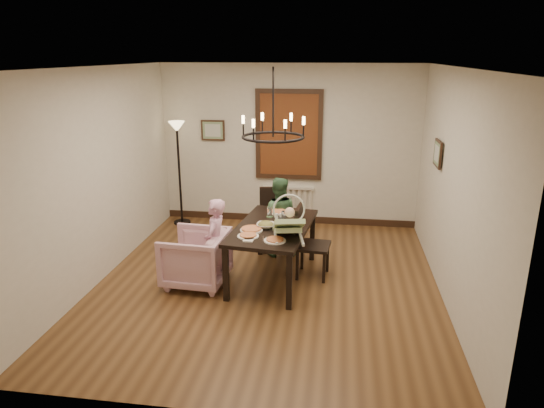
% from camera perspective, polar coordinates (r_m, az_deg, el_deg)
% --- Properties ---
extents(room_shell, '(4.51, 5.00, 2.81)m').
position_cam_1_polar(room_shell, '(6.46, -0.07, 3.42)').
color(room_shell, brown).
rests_on(room_shell, ground).
extents(dining_table, '(1.11, 1.73, 0.77)m').
position_cam_1_polar(dining_table, '(6.46, 0.13, -3.26)').
color(dining_table, black).
rests_on(dining_table, room_shell).
extents(chair_far, '(0.49, 0.49, 0.96)m').
position_cam_1_polar(chair_far, '(7.53, 0.17, -1.85)').
color(chair_far, black).
rests_on(chair_far, room_shell).
extents(chair_right, '(0.48, 0.48, 1.01)m').
position_cam_1_polar(chair_right, '(6.62, 4.87, -4.45)').
color(chair_right, black).
rests_on(chair_right, room_shell).
extents(armchair, '(0.85, 0.83, 0.73)m').
position_cam_1_polar(armchair, '(6.52, -8.98, -6.30)').
color(armchair, '#D9A6BE').
rests_on(armchair, room_shell).
extents(elderly_woman, '(0.26, 0.38, 0.99)m').
position_cam_1_polar(elderly_woman, '(6.38, -6.66, -5.48)').
color(elderly_woman, '#D999B9').
rests_on(elderly_woman, room_shell).
extents(seated_man, '(0.50, 0.40, 1.01)m').
position_cam_1_polar(seated_man, '(7.29, 0.72, -2.30)').
color(seated_man, '#3C6640').
rests_on(seated_man, room_shell).
extents(baby_bouncer, '(0.52, 0.65, 0.38)m').
position_cam_1_polar(baby_bouncer, '(5.95, 1.94, -2.29)').
color(baby_bouncer, '#B3D190').
rests_on(baby_bouncer, dining_table).
extents(salad_bowl, '(0.29, 0.29, 0.07)m').
position_cam_1_polar(salad_bowl, '(6.34, -0.74, -2.50)').
color(salad_bowl, white).
rests_on(salad_bowl, dining_table).
extents(pizza_platter, '(0.29, 0.29, 0.04)m').
position_cam_1_polar(pizza_platter, '(6.24, -2.44, -3.01)').
color(pizza_platter, tan).
rests_on(pizza_platter, dining_table).
extents(drinking_glass, '(0.07, 0.07, 0.14)m').
position_cam_1_polar(drinking_glass, '(6.31, 0.98, -2.28)').
color(drinking_glass, silver).
rests_on(drinking_glass, dining_table).
extents(window_blinds, '(1.00, 0.03, 1.40)m').
position_cam_1_polar(window_blinds, '(8.46, 1.99, 8.12)').
color(window_blinds, brown).
rests_on(window_blinds, room_shell).
extents(radiator, '(0.92, 0.12, 0.62)m').
position_cam_1_polar(radiator, '(8.77, 1.92, 0.05)').
color(radiator, silver).
rests_on(radiator, room_shell).
extents(picture_back, '(0.42, 0.03, 0.36)m').
position_cam_1_polar(picture_back, '(8.71, -6.97, 8.60)').
color(picture_back, black).
rests_on(picture_back, room_shell).
extents(picture_right, '(0.03, 0.42, 0.36)m').
position_cam_1_polar(picture_right, '(6.99, 18.92, 5.64)').
color(picture_right, black).
rests_on(picture_right, room_shell).
extents(floor_lamp, '(0.30, 0.30, 1.80)m').
position_cam_1_polar(floor_lamp, '(8.71, -10.83, 3.39)').
color(floor_lamp, black).
rests_on(floor_lamp, room_shell).
extents(chandelier, '(0.80, 0.80, 0.04)m').
position_cam_1_polar(chandelier, '(6.13, 0.13, 7.90)').
color(chandelier, black).
rests_on(chandelier, room_shell).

